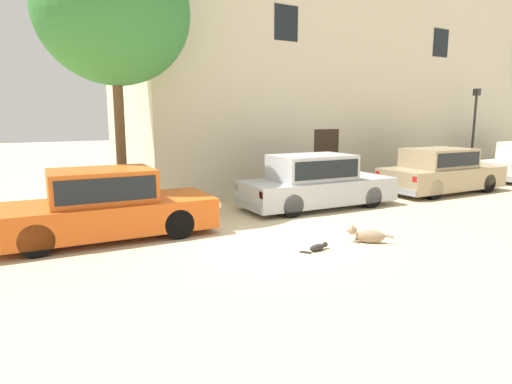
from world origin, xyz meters
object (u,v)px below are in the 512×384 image
(parked_sedan_nearest, at_px, (104,204))
(street_lamp, at_px, (474,121))
(stray_dog_spotted, at_px, (367,235))
(stray_cat, at_px, (318,247))
(parked_sedan_second, at_px, (315,181))
(parked_sedan_third, at_px, (441,170))
(acacia_tree_left, at_px, (114,11))

(parked_sedan_nearest, xyz_separation_m, street_lamp, (15.30, 1.81, 1.64))
(stray_dog_spotted, xyz_separation_m, stray_cat, (-1.20, 0.09, -0.09))
(street_lamp, bearing_deg, parked_sedan_nearest, -173.26)
(parked_sedan_second, height_order, stray_dog_spotted, parked_sedan_second)
(parked_sedan_nearest, bearing_deg, parked_sedan_third, 3.28)
(parked_sedan_nearest, height_order, acacia_tree_left, acacia_tree_left)
(stray_dog_spotted, xyz_separation_m, street_lamp, (10.78, 4.91, 2.20))
(parked_sedan_second, relative_size, acacia_tree_left, 0.68)
(acacia_tree_left, bearing_deg, parked_sedan_third, -10.45)
(acacia_tree_left, bearing_deg, street_lamp, -0.43)
(parked_sedan_second, distance_m, stray_cat, 4.11)
(parked_sedan_second, bearing_deg, acacia_tree_left, 164.08)
(stray_cat, relative_size, acacia_tree_left, 0.09)
(stray_cat, bearing_deg, parked_sedan_second, 46.51)
(parked_sedan_nearest, height_order, parked_sedan_third, parked_sedan_third)
(stray_dog_spotted, height_order, acacia_tree_left, acacia_tree_left)
(parked_sedan_second, bearing_deg, street_lamp, 12.68)
(street_lamp, xyz_separation_m, acacia_tree_left, (-14.44, 0.11, 2.68))
(parked_sedan_second, xyz_separation_m, acacia_tree_left, (-4.92, 1.70, 4.29))
(street_lamp, bearing_deg, parked_sedan_second, -170.49)
(stray_cat, height_order, street_lamp, street_lamp)
(parked_sedan_third, height_order, stray_cat, parked_sedan_third)
(parked_sedan_third, distance_m, acacia_tree_left, 11.15)
(stray_cat, relative_size, street_lamp, 0.17)
(parked_sedan_third, xyz_separation_m, stray_dog_spotted, (-6.46, -3.15, -0.59))
(parked_sedan_nearest, bearing_deg, street_lamp, 9.77)
(stray_cat, bearing_deg, parked_sedan_nearest, 131.56)
(stray_dog_spotted, distance_m, street_lamp, 12.05)
(stray_cat, xyz_separation_m, acacia_tree_left, (-2.47, 4.93, 4.98))
(acacia_tree_left, bearing_deg, stray_cat, -63.38)
(parked_sedan_second, bearing_deg, parked_sedan_nearest, -174.71)
(parked_sedan_second, relative_size, parked_sedan_third, 1.01)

